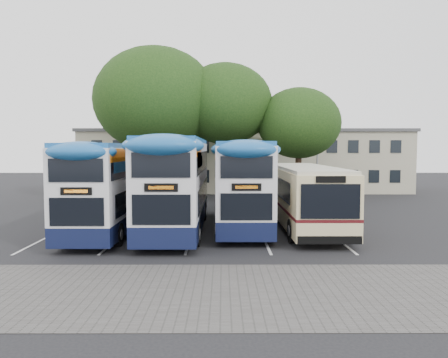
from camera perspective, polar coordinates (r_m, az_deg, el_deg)
name	(u,v)px	position (r m, az deg, el deg)	size (l,w,h in m)	color
ground	(276,252)	(18.52, 6.81, -9.49)	(120.00, 120.00, 0.00)	black
paving_strip	(230,292)	(13.58, 0.78, -14.49)	(40.00, 6.00, 0.01)	#595654
bay_lines	(194,230)	(23.33, -3.95, -6.65)	(14.12, 11.00, 0.01)	silver
depot_building	(244,160)	(44.94, 2.67, 2.52)	(32.40, 8.40, 6.20)	#AEA68C
lamp_post	(318,140)	(38.74, 12.14, 5.05)	(0.25, 1.05, 9.06)	gray
tree_left	(156,100)	(36.26, -8.89, 10.16)	(9.97, 9.97, 12.48)	black
tree_mid	(225,104)	(36.02, 0.14, 9.77)	(7.73, 7.73, 11.24)	black
tree_right	(299,123)	(35.84, 9.76, 7.17)	(6.68, 6.68, 9.19)	black
bus_dd_left	(112,183)	(23.44, -14.47, -0.56)	(2.64, 10.89, 4.54)	#0F1537
bus_dd_mid	(177,180)	(22.97, -6.18, -0.16)	(2.80, 11.56, 4.82)	#0F1537
bus_dd_right	(241,181)	(24.06, 2.23, -0.20)	(2.69, 11.11, 4.63)	#0F1537
bus_single	(304,193)	(24.15, 10.47, -1.79)	(2.86, 11.25, 3.36)	beige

